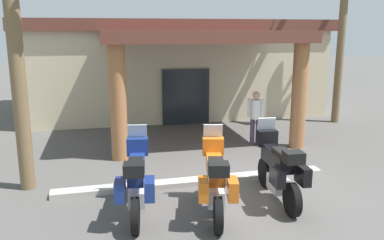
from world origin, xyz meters
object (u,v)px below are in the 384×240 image
Objects in this scene: motel_building at (172,65)px; motorcycle_orange at (215,180)px; motorcycle_blue at (137,180)px; pedestrian at (256,114)px; motorcycle_black at (279,169)px.

motel_building is 10.74m from motorcycle_orange.
pedestrian is at bearing -37.10° from motorcycle_blue.
motorcycle_orange is (1.48, -0.35, 0.00)m from motorcycle_blue.
motel_building reaches higher than motorcycle_black.
motorcycle_blue is 2.95m from motorcycle_black.
pedestrian is at bearing -11.35° from motorcycle_black.
motorcycle_blue is 1.52m from motorcycle_orange.
pedestrian is at bearing -18.20° from motorcycle_orange.
motorcycle_orange is 1.29× the size of pedestrian.
motorcycle_blue and motorcycle_black have the same top height.
motorcycle_black is (1.48, 0.30, 0.00)m from motorcycle_orange.
motel_building is 6.47m from pedestrian.
motorcycle_orange is 0.99× the size of motorcycle_black.
motorcycle_orange is 5.10m from pedestrian.
motel_building is 10.36m from motorcycle_black.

